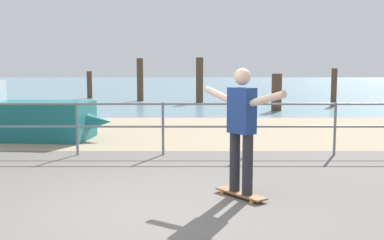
{
  "coord_description": "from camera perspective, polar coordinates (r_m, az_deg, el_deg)",
  "views": [
    {
      "loc": [
        0.72,
        -5.31,
        1.78
      ],
      "look_at": [
        0.69,
        2.0,
        0.9
      ],
      "focal_mm": 43.15,
      "sensor_mm": 36.0,
      "label": 1
    }
  ],
  "objects": [
    {
      "name": "sea_surface",
      "position": [
        40.36,
        -0.75,
        4.31
      ],
      "size": [
        72.0,
        50.0,
        0.04
      ],
      "primitive_type": "cube",
      "color": "slate",
      "rests_on": "ground"
    },
    {
      "name": "groyne_post_0",
      "position": [
        25.04,
        -12.27,
        4.26
      ],
      "size": [
        0.27,
        0.27,
        1.44
      ],
      "primitive_type": "cylinder",
      "color": "#513826",
      "rests_on": "ground"
    },
    {
      "name": "groyne_post_3",
      "position": [
        17.98,
        10.7,
        3.36
      ],
      "size": [
        0.39,
        0.39,
        1.45
      ],
      "primitive_type": "cylinder",
      "color": "#513826",
      "rests_on": "ground"
    },
    {
      "name": "groyne_post_2",
      "position": [
        21.65,
        1.23,
        4.94
      ],
      "size": [
        0.34,
        0.34,
        2.12
      ],
      "primitive_type": "cylinder",
      "color": "#513826",
      "rests_on": "ground"
    },
    {
      "name": "skateboarder",
      "position": [
        6.07,
        6.43,
        -0.39
      ],
      "size": [
        0.97,
        1.19,
        1.65
      ],
      "color": "#26262B",
      "rests_on": "skateboard"
    },
    {
      "name": "groyne_post_4",
      "position": [
        20.87,
        17.42,
        3.88
      ],
      "size": [
        0.25,
        0.25,
        1.63
      ],
      "primitive_type": "cylinder",
      "color": "#513826",
      "rests_on": "ground"
    },
    {
      "name": "railing_fence",
      "position": [
        9.25,
        -13.78,
        -0.03
      ],
      "size": [
        13.49,
        0.05,
        1.05
      ],
      "color": "slate",
      "rests_on": "ground"
    },
    {
      "name": "groyne_post_1",
      "position": [
        22.71,
        -6.15,
        4.96
      ],
      "size": [
        0.31,
        0.31,
        2.1
      ],
      "primitive_type": "cylinder",
      "color": "#513826",
      "rests_on": "ground"
    },
    {
      "name": "sailboat",
      "position": [
        11.88,
        -21.84,
        0.27
      ],
      "size": [
        5.03,
        1.8,
        4.82
      ],
      "color": "#19666B",
      "rests_on": "ground"
    },
    {
      "name": "beach_strip",
      "position": [
        12.46,
        -3.05,
        -1.37
      ],
      "size": [
        24.0,
        6.0,
        0.04
      ],
      "primitive_type": "cube",
      "color": "tan",
      "rests_on": "ground"
    },
    {
      "name": "skateboard",
      "position": [
        6.26,
        6.32,
        -9.05
      ],
      "size": [
        0.65,
        0.75,
        0.08
      ],
      "color": "brown",
      "rests_on": "ground"
    }
  ]
}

